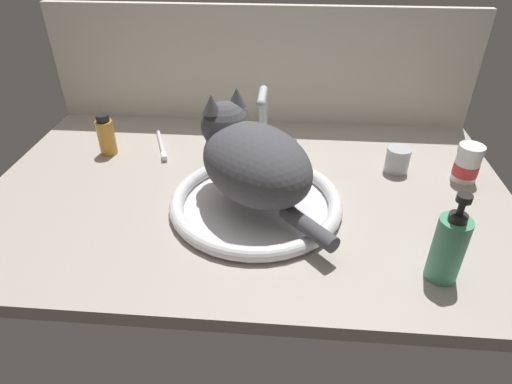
{
  "coord_description": "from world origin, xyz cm",
  "views": [
    {
      "loc": [
        8.9,
        -83.89,
        58.68
      ],
      "look_at": [
        2.6,
        -6.91,
        7.0
      ],
      "focal_mm": 30.48,
      "sensor_mm": 36.0,
      "label": 1
    }
  ],
  "objects": [
    {
      "name": "soap_pump_bottle",
      "position": [
        37.03,
        -25.21,
        9.7
      ],
      "size": [
        5.53,
        5.53,
        17.51
      ],
      "color": "#4C9E70",
      "rests_on": "countertop"
    },
    {
      "name": "faucet",
      "position": [
        2.6,
        14.15,
        10.63
      ],
      "size": [
        19.71,
        11.21,
        19.65
      ],
      "color": "silver",
      "rests_on": "countertop"
    },
    {
      "name": "metal_jar",
      "position": [
        35.87,
        11.26,
        6.18
      ],
      "size": [
        5.88,
        5.88,
        6.34
      ],
      "color": "#B2B5BA",
      "rests_on": "countertop"
    },
    {
      "name": "cat",
      "position": [
        1.33,
        -5.5,
        14.46
      ],
      "size": [
        32.83,
        34.72,
        20.1
      ],
      "color": "#4C4C51",
      "rests_on": "sink_basin"
    },
    {
      "name": "backsplash_wall",
      "position": [
        0.0,
        39.47,
        18.02
      ],
      "size": [
        120.96,
        2.4,
        36.03
      ],
      "primitive_type": "cube",
      "color": "silver",
      "rests_on": "ground"
    },
    {
      "name": "sink_basin",
      "position": [
        2.6,
        -6.91,
        4.39
      ],
      "size": [
        37.48,
        37.48,
        3.1
      ],
      "color": "white",
      "rests_on": "countertop"
    },
    {
      "name": "amber_bottle",
      "position": [
        -38.31,
        14.6,
        8.12
      ],
      "size": [
        4.38,
        4.38,
        10.94
      ],
      "color": "gold",
      "rests_on": "countertop"
    },
    {
      "name": "countertop",
      "position": [
        0.0,
        0.0,
        1.5
      ],
      "size": [
        120.96,
        76.54,
        3.0
      ],
      "primitive_type": "cube",
      "color": "#ADA399",
      "rests_on": "ground"
    },
    {
      "name": "toothbrush",
      "position": [
        -25.26,
        18.59,
        3.62
      ],
      "size": [
        7.24,
        16.72,
        1.7
      ],
      "color": "silver",
      "rests_on": "countertop"
    },
    {
      "name": "pill_bottle",
      "position": [
        51.2,
        8.3,
        7.3
      ],
      "size": [
        5.87,
        5.87,
        9.25
      ],
      "color": "white",
      "rests_on": "countertop"
    }
  ]
}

